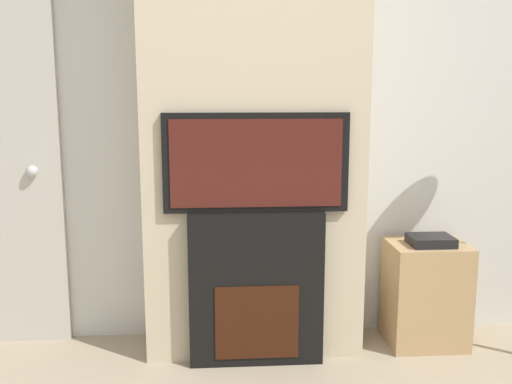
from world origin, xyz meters
name	(u,v)px	position (x,y,z in m)	size (l,w,h in m)	color
wall_back	(251,94)	(0.00, 2.03, 1.35)	(6.00, 0.06, 2.70)	silver
chimney_breast	(254,95)	(0.00, 1.82, 1.35)	(1.11, 0.36, 2.70)	beige
fireplace	(256,288)	(0.00, 1.64, 0.39)	(0.67, 0.15, 0.79)	black
television	(256,163)	(0.00, 1.64, 1.03)	(0.90, 0.07, 0.48)	black
media_stand	(426,292)	(0.94, 1.79, 0.29)	(0.41, 0.33, 0.61)	tan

